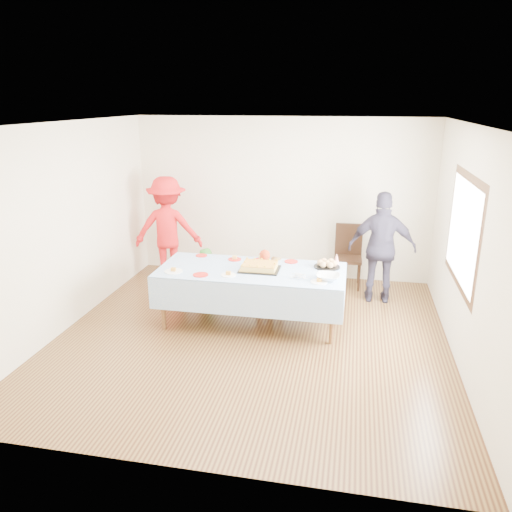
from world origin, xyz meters
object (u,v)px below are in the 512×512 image
at_px(party_table, 251,273).
at_px(adult_left, 168,229).
at_px(dining_chair, 348,252).
at_px(birthday_cake, 260,267).

relative_size(party_table, adult_left, 1.42).
distance_m(dining_chair, adult_left, 3.03).
bearing_deg(birthday_cake, dining_chair, 57.00).
bearing_deg(party_table, adult_left, 139.79).
bearing_deg(adult_left, dining_chair, 175.55).
bearing_deg(adult_left, party_table, 129.94).
height_order(birthday_cake, adult_left, adult_left).
xyz_separation_m(dining_chair, adult_left, (-3.00, -0.28, 0.31)).
xyz_separation_m(party_table, birthday_cake, (0.11, -0.00, 0.10)).
bearing_deg(birthday_cake, adult_left, 141.51).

